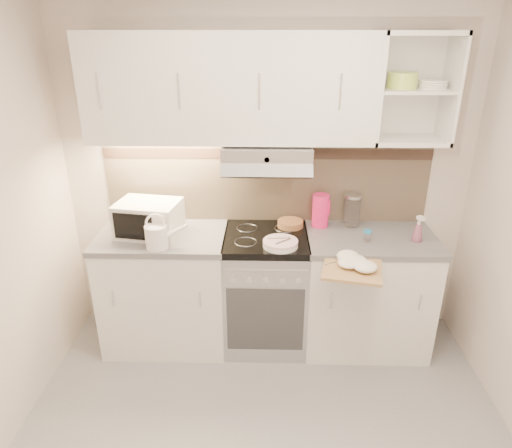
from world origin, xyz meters
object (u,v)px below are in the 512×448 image
glass_jar (352,210)px  spray_bottle (418,230)px  watering_can (158,236)px  plate_stack (280,243)px  pink_pitcher (321,211)px  electric_range (266,289)px  microwave (149,219)px  cutting_board (352,270)px

glass_jar → spray_bottle: (0.41, -0.27, -0.04)m
watering_can → plate_stack: watering_can is taller
pink_pitcher → glass_jar: 0.24m
electric_range → watering_can: 0.93m
microwave → plate_stack: size_ratio=1.99×
pink_pitcher → cutting_board: size_ratio=0.68×
pink_pitcher → spray_bottle: bearing=0.3°
pink_pitcher → plate_stack: bearing=-109.5°
microwave → glass_jar: size_ratio=1.96×
watering_can → cutting_board: size_ratio=0.80×
microwave → glass_jar: bearing=17.0°
plate_stack → glass_jar: (0.54, 0.38, 0.10)m
glass_jar → cutting_board: glass_jar is taller
microwave → pink_pitcher: (1.23, 0.18, 0.00)m
electric_range → spray_bottle: size_ratio=4.45×
electric_range → microwave: size_ratio=1.90×
plate_stack → spray_bottle: spray_bottle is taller
electric_range → microwave: bearing=-180.0°
spray_bottle → cutting_board: 0.64m
electric_range → glass_jar: 0.88m
microwave → plate_stack: bearing=-1.7°
electric_range → microwave: microwave is taller
electric_range → cutting_board: electric_range is taller
electric_range → plate_stack: size_ratio=3.78×
watering_can → spray_bottle: watering_can is taller
microwave → cutting_board: bearing=-8.5°
watering_can → plate_stack: (0.82, 0.04, -0.07)m
microwave → pink_pitcher: bearing=17.3°
glass_jar → spray_bottle: glass_jar is taller
microwave → spray_bottle: bearing=7.1°
microwave → electric_range: bearing=9.2°
watering_can → cutting_board: (1.26, -0.22, -0.12)m
microwave → pink_pitcher: pink_pitcher is taller
electric_range → plate_stack: 0.51m
microwave → watering_can: size_ratio=1.64×
plate_stack → microwave: bearing=169.1°
pink_pitcher → spray_bottle: (0.65, -0.24, -0.04)m
plate_stack → glass_jar: glass_jar is taller
cutting_board → pink_pitcher: bearing=114.9°
pink_pitcher → microwave: bearing=-151.0°
microwave → cutting_board: size_ratio=1.31×
pink_pitcher → electric_range: bearing=-135.4°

